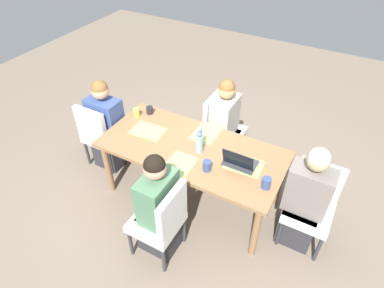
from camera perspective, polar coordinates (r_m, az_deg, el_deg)
ground_plane at (r=3.96m, az=0.00°, el=-8.89°), size 10.00×10.00×0.00m
dining_table at (r=3.49m, az=0.00°, el=-1.65°), size 1.94×0.91×0.75m
chair_head_left_left_near at (r=4.18m, az=-15.58°, el=1.87°), size 0.44×0.44×0.90m
person_head_left_left_near at (r=4.17m, az=-14.36°, el=2.48°), size 0.40×0.36×1.19m
chair_near_left_mid at (r=3.12m, az=-5.16°, el=-12.86°), size 0.44×0.44×0.90m
person_near_left_mid at (r=3.16m, az=-5.75°, el=-11.27°), size 0.36×0.40×1.19m
chair_far_left_far at (r=4.16m, az=4.91°, el=3.12°), size 0.44×0.44×0.90m
person_far_left_far at (r=4.07m, az=5.53°, el=2.68°), size 0.36×0.40×1.19m
chair_head_right_right_near at (r=3.45m, az=20.09°, el=-9.30°), size 0.44×0.44×0.90m
person_head_right_right_near at (r=3.38m, az=18.92°, el=-9.54°), size 0.40×0.36×1.19m
flower_vase at (r=3.30m, az=1.29°, el=0.61°), size 0.08×0.08×0.30m
placemat_head_left_left_near at (r=3.69m, az=-7.63°, el=2.27°), size 0.38×0.28×0.00m
placemat_near_left_mid at (r=3.24m, az=-2.27°, el=-3.68°), size 0.27×0.36×0.00m
placemat_far_left_far at (r=3.63m, az=2.52°, el=1.94°), size 0.27×0.37×0.00m
placemat_head_right_right_near at (r=3.28m, az=8.96°, el=-3.57°), size 0.37×0.28×0.00m
laptop_head_right_right_near at (r=3.24m, az=8.24°, el=-3.10°), size 0.32×0.22×0.21m
coffee_mug_near_left at (r=3.07m, az=12.74°, el=-6.59°), size 0.09×0.09×0.11m
coffee_mug_near_right at (r=3.91m, az=-9.59°, el=5.38°), size 0.07×0.07×0.10m
coffee_mug_centre_left at (r=3.94m, az=-7.34°, el=5.83°), size 0.08×0.08×0.09m
coffee_mug_centre_right at (r=3.15m, az=2.62°, el=-3.77°), size 0.08×0.08×0.11m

